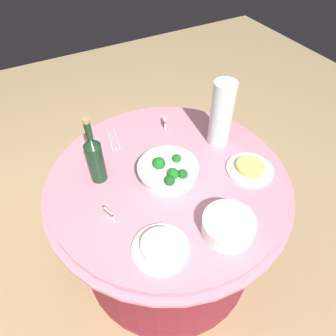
{
  "coord_description": "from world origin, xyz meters",
  "views": [
    {
      "loc": [
        -0.84,
        0.46,
        1.79
      ],
      "look_at": [
        0.0,
        0.0,
        0.79
      ],
      "focal_mm": 32.6,
      "sensor_mm": 36.0,
      "label": 1
    }
  ],
  "objects": [
    {
      "name": "ground_plane",
      "position": [
        0.0,
        0.0,
        0.0
      ],
      "size": [
        6.0,
        6.0,
        0.0
      ],
      "primitive_type": "plane",
      "color": "tan"
    },
    {
      "name": "buffet_table",
      "position": [
        0.0,
        0.0,
        0.38
      ],
      "size": [
        1.16,
        1.16,
        0.74
      ],
      "color": "maroon",
      "rests_on": "ground_plane"
    },
    {
      "name": "broccoli_bowl",
      "position": [
        -0.0,
        0.0,
        0.78
      ],
      "size": [
        0.28,
        0.28,
        0.1
      ],
      "color": "white",
      "rests_on": "buffet_table"
    },
    {
      "name": "plate_stack",
      "position": [
        -0.37,
        -0.07,
        0.78
      ],
      "size": [
        0.21,
        0.21,
        0.07
      ],
      "color": "white",
      "rests_on": "buffet_table"
    },
    {
      "name": "wine_bottle",
      "position": [
        0.14,
        0.29,
        0.87
      ],
      "size": [
        0.07,
        0.07,
        0.34
      ],
      "color": "#16371D",
      "rests_on": "buffet_table"
    },
    {
      "name": "decorative_fruit_vase",
      "position": [
        0.09,
        -0.34,
        0.89
      ],
      "size": [
        0.11,
        0.11,
        0.34
      ],
      "color": "silver",
      "rests_on": "buffet_table"
    },
    {
      "name": "serving_tongs",
      "position": [
        0.35,
        0.13,
        0.74
      ],
      "size": [
        0.17,
        0.07,
        0.01
      ],
      "color": "silver",
      "rests_on": "buffet_table"
    },
    {
      "name": "food_plate_rice",
      "position": [
        -0.32,
        0.21,
        0.76
      ],
      "size": [
        0.22,
        0.22,
        0.04
      ],
      "color": "white",
      "rests_on": "buffet_table"
    },
    {
      "name": "food_plate_noodles",
      "position": [
        -0.16,
        -0.35,
        0.75
      ],
      "size": [
        0.22,
        0.22,
        0.04
      ],
      "color": "white",
      "rests_on": "buffet_table"
    },
    {
      "name": "label_placard_front",
      "position": [
        -0.1,
        0.32,
        0.77
      ],
      "size": [
        0.05,
        0.03,
        0.05
      ],
      "color": "white",
      "rests_on": "buffet_table"
    },
    {
      "name": "label_placard_mid",
      "position": [
        0.33,
        -0.16,
        0.77
      ],
      "size": [
        0.05,
        0.03,
        0.05
      ],
      "color": "white",
      "rests_on": "buffet_table"
    }
  ]
}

